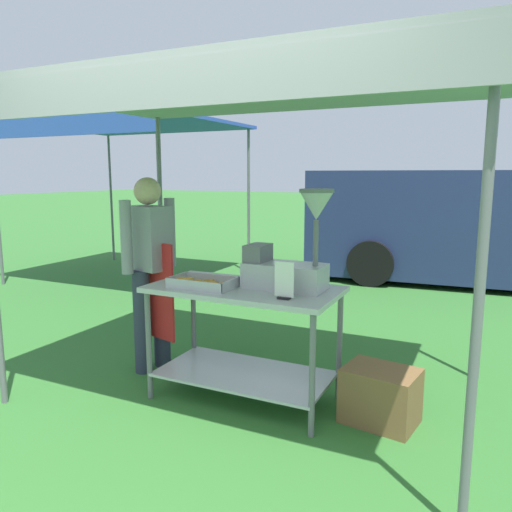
{
  "coord_description": "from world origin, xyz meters",
  "views": [
    {
      "loc": [
        1.52,
        -2.24,
        1.63
      ],
      "look_at": [
        -0.04,
        1.01,
        1.03
      ],
      "focal_mm": 34.6,
      "sensor_mm": 36.0,
      "label": 1
    }
  ],
  "objects_px": {
    "stall_canopy": "(250,96)",
    "donut_tray": "(201,284)",
    "donut_cart": "(244,320)",
    "donut_fryer": "(290,257)",
    "menu_sign": "(284,283)",
    "vendor": "(151,264)",
    "neighbour_tent": "(125,128)",
    "van_navy": "(492,225)",
    "supply_crate": "(380,396)"
  },
  "relations": [
    {
      "from": "stall_canopy",
      "to": "neighbour_tent",
      "type": "relative_size",
      "value": 1.04
    },
    {
      "from": "menu_sign",
      "to": "vendor",
      "type": "bearing_deg",
      "value": 164.55
    },
    {
      "from": "donut_cart",
      "to": "supply_crate",
      "type": "height_order",
      "value": "donut_cart"
    },
    {
      "from": "donut_tray",
      "to": "supply_crate",
      "type": "relative_size",
      "value": 0.89
    },
    {
      "from": "neighbour_tent",
      "to": "van_navy",
      "type": "bearing_deg",
      "value": 23.22
    },
    {
      "from": "menu_sign",
      "to": "neighbour_tent",
      "type": "height_order",
      "value": "neighbour_tent"
    },
    {
      "from": "van_navy",
      "to": "vendor",
      "type": "bearing_deg",
      "value": -116.68
    },
    {
      "from": "vendor",
      "to": "donut_tray",
      "type": "bearing_deg",
      "value": -24.78
    },
    {
      "from": "stall_canopy",
      "to": "donut_cart",
      "type": "bearing_deg",
      "value": -90.0
    },
    {
      "from": "donut_cart",
      "to": "donut_fryer",
      "type": "xyz_separation_m",
      "value": [
        0.32,
        0.08,
        0.47
      ]
    },
    {
      "from": "vendor",
      "to": "supply_crate",
      "type": "relative_size",
      "value": 3.12
    },
    {
      "from": "donut_cart",
      "to": "van_navy",
      "type": "height_order",
      "value": "van_navy"
    },
    {
      "from": "van_navy",
      "to": "neighbour_tent",
      "type": "bearing_deg",
      "value": -156.78
    },
    {
      "from": "donut_tray",
      "to": "stall_canopy",
      "type": "bearing_deg",
      "value": 42.45
    },
    {
      "from": "donut_cart",
      "to": "menu_sign",
      "type": "xyz_separation_m",
      "value": [
        0.39,
        -0.2,
        0.35
      ]
    },
    {
      "from": "donut_fryer",
      "to": "van_navy",
      "type": "xyz_separation_m",
      "value": [
        1.25,
        5.12,
        -0.19
      ]
    },
    {
      "from": "donut_fryer",
      "to": "supply_crate",
      "type": "height_order",
      "value": "donut_fryer"
    },
    {
      "from": "donut_tray",
      "to": "van_navy",
      "type": "xyz_separation_m",
      "value": [
        1.84,
        5.34,
        0.01
      ]
    },
    {
      "from": "vendor",
      "to": "donut_fryer",
      "type": "bearing_deg",
      "value": -4.28
    },
    {
      "from": "neighbour_tent",
      "to": "donut_tray",
      "type": "bearing_deg",
      "value": -43.78
    },
    {
      "from": "stall_canopy",
      "to": "vendor",
      "type": "xyz_separation_m",
      "value": [
        -0.95,
        0.07,
        -1.26
      ]
    },
    {
      "from": "donut_cart",
      "to": "donut_tray",
      "type": "distance_m",
      "value": 0.4
    },
    {
      "from": "donut_tray",
      "to": "menu_sign",
      "type": "bearing_deg",
      "value": -4.79
    },
    {
      "from": "donut_fryer",
      "to": "menu_sign",
      "type": "bearing_deg",
      "value": -75.61
    },
    {
      "from": "van_navy",
      "to": "menu_sign",
      "type": "bearing_deg",
      "value": -102.37
    },
    {
      "from": "menu_sign",
      "to": "neighbour_tent",
      "type": "distance_m",
      "value": 5.25
    },
    {
      "from": "donut_tray",
      "to": "donut_fryer",
      "type": "bearing_deg",
      "value": 20.61
    },
    {
      "from": "donut_tray",
      "to": "supply_crate",
      "type": "distance_m",
      "value": 1.43
    },
    {
      "from": "stall_canopy",
      "to": "donut_tray",
      "type": "height_order",
      "value": "stall_canopy"
    },
    {
      "from": "stall_canopy",
      "to": "donut_cart",
      "type": "height_order",
      "value": "stall_canopy"
    },
    {
      "from": "donut_fryer",
      "to": "vendor",
      "type": "relative_size",
      "value": 0.43
    },
    {
      "from": "donut_tray",
      "to": "neighbour_tent",
      "type": "relative_size",
      "value": 0.15
    },
    {
      "from": "menu_sign",
      "to": "vendor",
      "type": "xyz_separation_m",
      "value": [
        -1.34,
        0.37,
        -0.04
      ]
    },
    {
      "from": "menu_sign",
      "to": "donut_tray",
      "type": "bearing_deg",
      "value": 175.21
    },
    {
      "from": "stall_canopy",
      "to": "donut_tray",
      "type": "distance_m",
      "value": 1.34
    },
    {
      "from": "supply_crate",
      "to": "van_navy",
      "type": "height_order",
      "value": "van_navy"
    },
    {
      "from": "donut_cart",
      "to": "donut_fryer",
      "type": "distance_m",
      "value": 0.57
    },
    {
      "from": "donut_fryer",
      "to": "vendor",
      "type": "height_order",
      "value": "vendor"
    },
    {
      "from": "vendor",
      "to": "donut_cart",
      "type": "bearing_deg",
      "value": -10.19
    },
    {
      "from": "supply_crate",
      "to": "menu_sign",
      "type": "bearing_deg",
      "value": -155.15
    },
    {
      "from": "donut_cart",
      "to": "van_navy",
      "type": "xyz_separation_m",
      "value": [
        1.57,
        5.19,
        0.28
      ]
    },
    {
      "from": "donut_tray",
      "to": "donut_fryer",
      "type": "relative_size",
      "value": 0.66
    },
    {
      "from": "stall_canopy",
      "to": "supply_crate",
      "type": "xyz_separation_m",
      "value": [
        0.98,
        -0.03,
        -1.98
      ]
    },
    {
      "from": "donut_tray",
      "to": "van_navy",
      "type": "height_order",
      "value": "van_navy"
    },
    {
      "from": "donut_cart",
      "to": "vendor",
      "type": "distance_m",
      "value": 1.01
    },
    {
      "from": "stall_canopy",
      "to": "van_navy",
      "type": "bearing_deg",
      "value": 72.83
    },
    {
      "from": "donut_fryer",
      "to": "menu_sign",
      "type": "xyz_separation_m",
      "value": [
        0.07,
        -0.28,
        -0.12
      ]
    },
    {
      "from": "supply_crate",
      "to": "neighbour_tent",
      "type": "bearing_deg",
      "value": 147.08
    },
    {
      "from": "donut_fryer",
      "to": "menu_sign",
      "type": "relative_size",
      "value": 2.87
    },
    {
      "from": "stall_canopy",
      "to": "menu_sign",
      "type": "relative_size",
      "value": 13.44
    }
  ]
}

